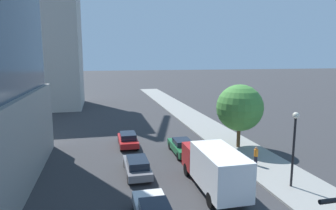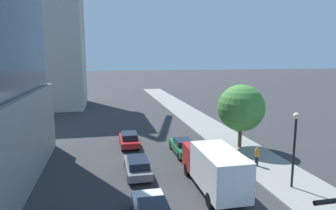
% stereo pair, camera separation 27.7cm
% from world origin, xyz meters
% --- Properties ---
extents(sidewalk, '(4.77, 120.00, 0.15)m').
position_xyz_m(sidewalk, '(8.31, 20.00, 0.07)').
color(sidewalk, gray).
rests_on(sidewalk, ground).
extents(construction_building, '(16.77, 16.43, 33.94)m').
position_xyz_m(construction_building, '(-15.74, 55.14, 13.75)').
color(construction_building, '#B2AFA8').
rests_on(construction_building, ground).
extents(street_lamp, '(0.44, 0.44, 5.28)m').
position_xyz_m(street_lamp, '(7.78, 15.22, 3.65)').
color(street_lamp, black).
rests_on(street_lamp, sidewalk).
extents(street_tree, '(4.61, 4.61, 6.31)m').
position_xyz_m(street_tree, '(8.34, 24.50, 4.14)').
color(street_tree, brown).
rests_on(street_tree, sidewalk).
extents(car_red, '(1.83, 4.42, 1.44)m').
position_xyz_m(car_red, '(-2.43, 27.68, 0.73)').
color(car_red, red).
rests_on(car_red, ground).
extents(car_green, '(1.79, 4.75, 1.41)m').
position_xyz_m(car_green, '(2.36, 24.09, 0.71)').
color(car_green, '#1E6638').
rests_on(car_green, ground).
extents(car_gray, '(1.81, 4.73, 1.38)m').
position_xyz_m(car_gray, '(-2.43, 20.08, 0.70)').
color(car_gray, slate).
rests_on(car_gray, ground).
extents(box_truck, '(2.39, 7.40, 3.11)m').
position_xyz_m(box_truck, '(2.36, 16.09, 1.73)').
color(box_truck, '#B21E1E').
rests_on(box_truck, ground).
extents(pedestrian_orange_shirt, '(0.34, 0.34, 1.60)m').
position_xyz_m(pedestrian_orange_shirt, '(7.42, 19.45, 0.96)').
color(pedestrian_orange_shirt, black).
rests_on(pedestrian_orange_shirt, sidewalk).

